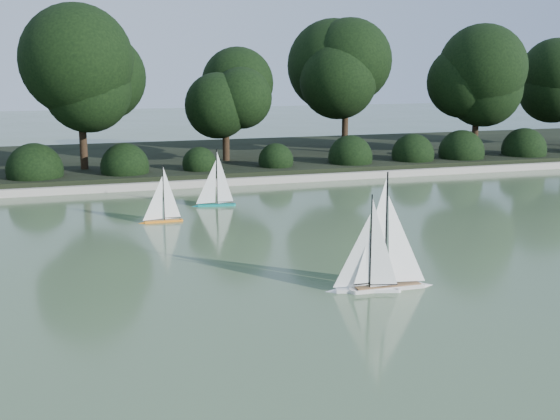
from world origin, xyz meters
name	(u,v)px	position (x,y,z in m)	size (l,w,h in m)	color
ground	(342,296)	(0.00, 0.00, 0.00)	(80.00, 80.00, 0.00)	#374D2E
pond_coping	(209,183)	(0.00, 9.00, 0.09)	(40.00, 0.35, 0.18)	gray
far_bank	(183,160)	(0.00, 13.00, 0.15)	(40.00, 8.00, 0.30)	black
tree_line	(233,79)	(1.23, 11.44, 2.64)	(26.31, 3.93, 4.39)	black
shrub_hedge	(202,164)	(0.00, 9.90, 0.45)	(29.10, 1.10, 1.10)	black
sailboat_white_a	(361,276)	(0.32, 0.10, 0.23)	(1.06, 0.43, 1.45)	silver
sailboat_white_b	(395,270)	(0.81, 0.07, 0.27)	(1.29, 0.22, 1.77)	beige
sailboat_orange	(159,213)	(-1.78, 5.22, 0.19)	(0.89, 0.14, 1.22)	orange
sailboat_teal	(212,197)	(-0.45, 6.48, 0.21)	(0.99, 0.30, 1.34)	#0F8179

